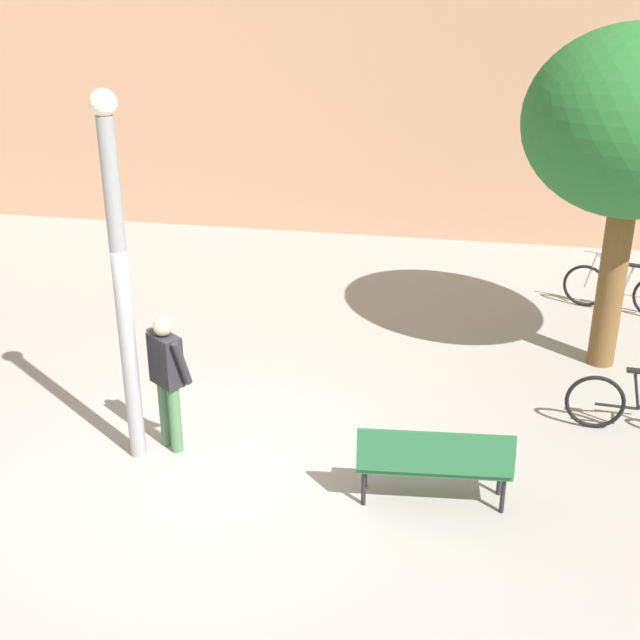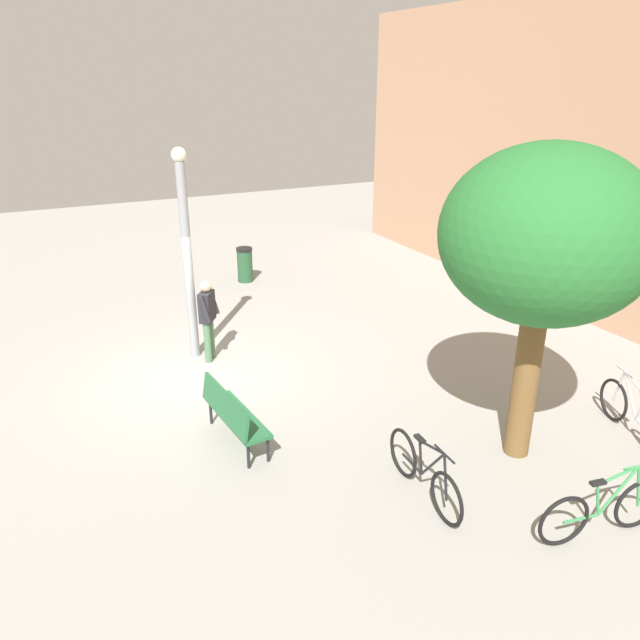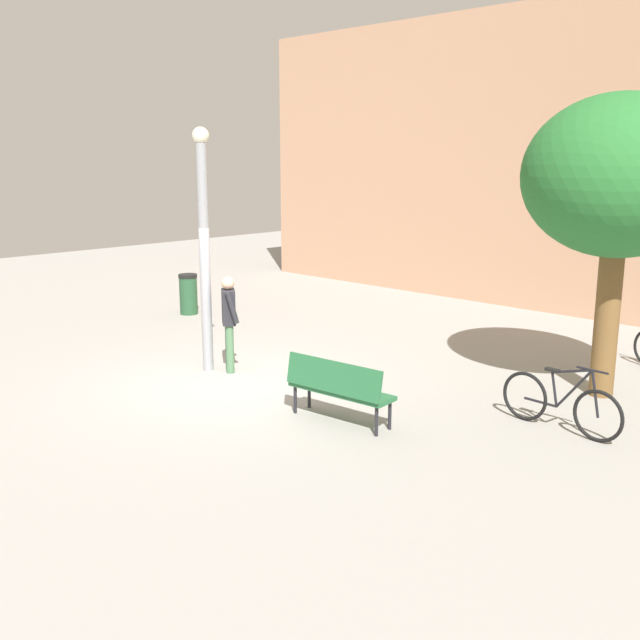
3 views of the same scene
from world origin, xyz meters
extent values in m
plane|color=gray|center=(0.00, 0.00, 0.00)|extent=(36.00, 36.00, 0.00)
cube|color=tan|center=(0.00, 9.78, 3.59)|extent=(16.56, 2.00, 7.18)
cylinder|color=gray|center=(-0.89, 0.13, 1.95)|extent=(0.18, 0.18, 3.90)
sphere|color=#F2EACC|center=(-0.89, 0.13, 4.02)|extent=(0.28, 0.28, 0.28)
cylinder|color=#47704C|center=(-0.63, 0.41, 0.42)|extent=(0.14, 0.14, 0.85)
cylinder|color=#47704C|center=(-0.47, 0.29, 0.42)|extent=(0.14, 0.14, 0.85)
cube|color=#232328|center=(-0.55, 0.35, 1.15)|extent=(0.45, 0.41, 0.60)
sphere|color=tan|center=(-0.55, 0.35, 1.56)|extent=(0.22, 0.22, 0.22)
cylinder|color=#232328|center=(-0.72, 0.54, 1.18)|extent=(0.21, 0.24, 0.55)
cylinder|color=#232328|center=(-0.32, 0.24, 1.18)|extent=(0.21, 0.24, 0.55)
cube|color=#236038|center=(2.52, -0.13, 0.45)|extent=(1.63, 0.58, 0.06)
cube|color=#236038|center=(2.53, -0.32, 0.70)|extent=(1.60, 0.27, 0.44)
cylinder|color=black|center=(1.78, -0.04, 0.21)|extent=(0.05, 0.05, 0.42)
cylinder|color=black|center=(3.22, 0.09, 0.21)|extent=(0.05, 0.05, 0.42)
cylinder|color=black|center=(1.81, -0.35, 0.21)|extent=(0.05, 0.05, 0.42)
cylinder|color=black|center=(3.25, -0.22, 0.21)|extent=(0.05, 0.05, 0.42)
cylinder|color=brown|center=(4.67, 3.58, 1.20)|extent=(0.37, 0.37, 2.40)
ellipsoid|color=#24672C|center=(4.67, 3.58, 3.39)|extent=(2.85, 2.85, 2.42)
torus|color=black|center=(4.63, 5.69, 0.36)|extent=(0.69, 0.26, 0.71)
cylinder|color=#ADADB7|center=(4.98, 5.58, 0.64)|extent=(0.49, 0.18, 0.64)
cylinder|color=#ADADB7|center=(5.03, 5.57, 0.88)|extent=(0.56, 0.21, 0.18)
cylinder|color=#ADADB7|center=(5.25, 5.50, 0.57)|extent=(0.14, 0.07, 0.48)
cylinder|color=#ADADB7|center=(5.45, 5.44, 0.33)|extent=(0.49, 0.18, 0.04)
cylinder|color=#ADADB7|center=(4.70, 5.67, 0.64)|extent=(0.17, 0.08, 0.63)
cube|color=black|center=(5.30, 5.48, 0.83)|extent=(0.21, 0.14, 0.04)
cylinder|color=#ADADB7|center=(4.76, 5.65, 0.95)|extent=(0.43, 0.16, 0.03)
torus|color=black|center=(4.36, 1.71, 0.36)|extent=(0.71, 0.10, 0.71)
cylinder|color=black|center=(4.81, 1.69, 0.57)|extent=(0.14, 0.04, 0.48)
cylinder|color=black|center=(4.61, 1.70, 0.33)|extent=(0.50, 0.07, 0.04)
cube|color=black|center=(4.76, 1.69, 0.83)|extent=(0.20, 0.09, 0.04)
camera|label=1|loc=(2.70, -7.66, 5.37)|focal=47.14mm
camera|label=2|loc=(10.39, -2.60, 5.37)|focal=34.11mm
camera|label=3|loc=(9.17, -7.43, 3.68)|focal=41.21mm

